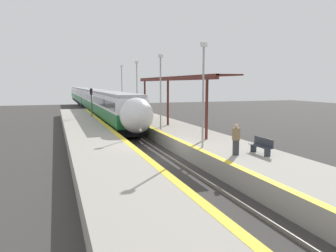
{
  "coord_description": "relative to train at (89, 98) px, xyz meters",
  "views": [
    {
      "loc": [
        -6.12,
        -19.57,
        4.8
      ],
      "look_at": [
        0.55,
        -0.26,
        2.16
      ],
      "focal_mm": 35.0,
      "sensor_mm": 36.0,
      "label": 1
    }
  ],
  "objects": [
    {
      "name": "person_waiting",
      "position": [
        2.93,
        -47.64,
        -0.35
      ],
      "size": [
        0.36,
        0.22,
        1.69
      ],
      "color": "#333338",
      "rests_on": "platform_right"
    },
    {
      "name": "railway_signal",
      "position": [
        -2.12,
        -23.9,
        0.4
      ],
      "size": [
        0.28,
        0.28,
        4.27
      ],
      "color": "#59595E",
      "rests_on": "ground_plane"
    },
    {
      "name": "train",
      "position": [
        0.0,
        0.0,
        0.0
      ],
      "size": [
        2.79,
        77.84,
        3.88
      ],
      "color": "black",
      "rests_on": "ground_plane"
    },
    {
      "name": "platform_left",
      "position": [
        -3.5,
        -43.16,
        -1.72
      ],
      "size": [
        3.88,
        64.0,
        1.01
      ],
      "color": "#9E998E",
      "rests_on": "ground_plane"
    },
    {
      "name": "lamppost_far",
      "position": [
        2.15,
        -28.66,
        2.26
      ],
      "size": [
        0.36,
        0.2,
        6.17
      ],
      "color": "#9E9EA3",
      "rests_on": "platform_right"
    },
    {
      "name": "ground_plane",
      "position": [
        0.0,
        -43.16,
        -2.22
      ],
      "size": [
        120.0,
        120.0,
        0.0
      ],
      "primitive_type": "plane",
      "color": "#383533"
    },
    {
      "name": "rail_left",
      "position": [
        -0.72,
        -43.16,
        -2.14
      ],
      "size": [
        0.08,
        90.0,
        0.15
      ],
      "primitive_type": "cube",
      "color": "slate",
      "rests_on": "ground_plane"
    },
    {
      "name": "station_canopy",
      "position": [
        4.24,
        -34.34,
        2.94
      ],
      "size": [
        2.02,
        19.28,
        4.45
      ],
      "color": "#511E19",
      "rests_on": "platform_right"
    },
    {
      "name": "platform_right",
      "position": [
        3.76,
        -43.16,
        -1.72
      ],
      "size": [
        4.4,
        64.0,
        1.01
      ],
      "color": "#9E998E",
      "rests_on": "ground_plane"
    },
    {
      "name": "rail_right",
      "position": [
        0.72,
        -43.16,
        -2.14
      ],
      "size": [
        0.08,
        90.0,
        0.15
      ],
      "primitive_type": "cube",
      "color": "slate",
      "rests_on": "ground_plane"
    },
    {
      "name": "lamppost_near",
      "position": [
        2.15,
        -45.12,
        2.26
      ],
      "size": [
        0.36,
        0.2,
        6.17
      ],
      "color": "#9E9EA3",
      "rests_on": "platform_right"
    },
    {
      "name": "lamppost_mid",
      "position": [
        2.15,
        -36.89,
        2.26
      ],
      "size": [
        0.36,
        0.2,
        6.17
      ],
      "color": "#9E9EA3",
      "rests_on": "platform_right"
    },
    {
      "name": "lamppost_farthest",
      "position": [
        2.15,
        -20.43,
        2.26
      ],
      "size": [
        0.36,
        0.2,
        6.17
      ],
      "color": "#9E9EA3",
      "rests_on": "platform_right"
    },
    {
      "name": "platform_bench",
      "position": [
        4.43,
        -47.82,
        -0.74
      ],
      "size": [
        0.44,
        1.71,
        0.89
      ],
      "color": "#2D333D",
      "rests_on": "platform_right"
    }
  ]
}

